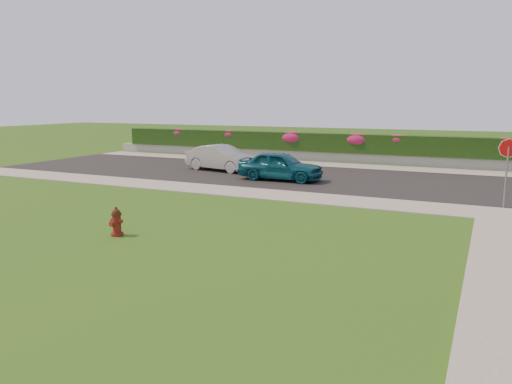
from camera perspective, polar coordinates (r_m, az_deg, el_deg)
The scene contains 17 objects.
ground at distance 11.03m, azimuth -11.26°, elevation -8.64°, with size 120.00×120.00×0.00m, color black.
street_far at distance 25.28m, azimuth -1.49°, elevation 2.23°, with size 26.00×8.00×0.04m, color black.
sidewalk_far at distance 21.55m, azimuth -9.89°, elevation 0.69°, with size 24.00×2.00×0.04m, color gray.
curb_corner at distance 17.70m, azimuth 27.07°, elevation -2.35°, with size 2.00×2.00×0.04m, color gray.
sidewalk_beyond at distance 28.51m, azimuth 10.32°, elevation 2.98°, with size 34.00×2.00×0.04m, color gray.
retaining_wall at distance 29.92m, azimuth 11.09°, elevation 3.83°, with size 34.00×0.40×0.60m, color gray.
hedge at distance 29.94m, azimuth 11.19°, elevation 5.46°, with size 32.00×0.90×1.10m, color black.
fire_hydrant at distance 13.87m, azimuth -15.65°, elevation -3.34°, with size 0.41×0.38×0.78m.
sedan_teal at distance 22.66m, azimuth 2.81°, elevation 3.02°, with size 1.55×3.85×1.31m, color #0B465A.
sedan_silver at distance 25.89m, azimuth -3.96°, elevation 3.90°, with size 1.39×3.97×1.31m, color #A4A7AB.
stop_sign at distance 18.46m, azimuth 26.83°, elevation 3.56°, with size 0.64×0.15×2.37m.
flower_clump_a at distance 34.86m, azimuth -8.73°, elevation 6.69°, with size 1.22×0.79×0.61m, color #C42165.
flower_clump_b at distance 32.81m, azimuth -2.95°, elevation 6.58°, with size 1.21×0.78×0.61m, color #C42165.
flower_clump_c at distance 31.00m, azimuth 4.18°, elevation 6.23°, with size 1.56×1.00×0.78m, color #C42165.
flower_clump_d at distance 29.78m, azimuth 11.49°, elevation 5.90°, with size 1.53×0.98×0.76m, color #C42165.
flower_clump_e at distance 29.31m, azimuth 15.85°, elevation 5.79°, with size 1.18×0.76×0.59m, color #C42165.
flower_clump_f at distance 28.92m, azimuth 26.62°, elevation 5.11°, with size 1.01×0.65×0.51m, color #C42165.
Camera 1 is at (6.31, -8.34, 3.53)m, focal length 35.00 mm.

